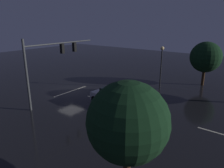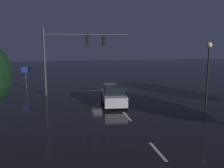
# 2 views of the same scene
# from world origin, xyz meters

# --- Properties ---
(ground_plane) EXTENTS (80.00, 80.00, 0.00)m
(ground_plane) POSITION_xyz_m (0.00, 0.00, 0.00)
(ground_plane) COLOR black
(traffic_signal_assembly) EXTENTS (8.52, 0.47, 6.61)m
(traffic_signal_assembly) POSITION_xyz_m (3.34, 1.36, 4.62)
(traffic_signal_assembly) COLOR #383A3D
(traffic_signal_assembly) RESTS_ON ground_plane
(lane_dash_far) EXTENTS (0.16, 2.20, 0.01)m
(lane_dash_far) POSITION_xyz_m (0.00, 4.00, 0.00)
(lane_dash_far) COLOR beige
(lane_dash_far) RESTS_ON ground_plane
(lane_dash_mid) EXTENTS (0.16, 2.20, 0.01)m
(lane_dash_mid) POSITION_xyz_m (0.00, 10.00, 0.00)
(lane_dash_mid) COLOR beige
(lane_dash_mid) RESTS_ON ground_plane
(lane_dash_near) EXTENTS (0.16, 2.20, 0.01)m
(lane_dash_near) POSITION_xyz_m (0.00, 16.00, 0.00)
(lane_dash_near) COLOR beige
(lane_dash_near) RESTS_ON ground_plane
(stop_bar) EXTENTS (5.00, 0.16, 0.01)m
(stop_bar) POSITION_xyz_m (0.00, 0.17, 0.00)
(stop_bar) COLOR beige
(stop_bar) RESTS_ON ground_plane
(car_approaching) EXTENTS (2.25, 4.50, 1.70)m
(car_approaching) POSITION_xyz_m (0.26, 6.49, 0.80)
(car_approaching) COLOR #B7B7BC
(car_approaching) RESTS_ON ground_plane
(street_lamp_left_kerb) EXTENTS (0.44, 0.44, 5.23)m
(street_lamp_left_kerb) POSITION_xyz_m (-7.30, 8.24, 3.65)
(street_lamp_left_kerb) COLOR black
(street_lamp_left_kerb) RESTS_ON ground_plane
(tree_right_near) EXTENTS (3.75, 3.75, 5.63)m
(tree_right_near) POSITION_xyz_m (8.79, 13.94, 3.74)
(tree_right_near) COLOR #382314
(tree_right_near) RESTS_ON ground_plane
(tree_left_far) EXTENTS (3.91, 3.91, 5.65)m
(tree_left_far) POSITION_xyz_m (-12.24, 12.01, 3.69)
(tree_left_far) COLOR #382314
(tree_left_far) RESTS_ON ground_plane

